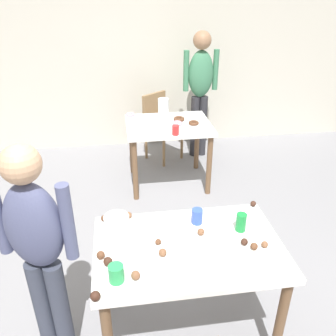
{
  "coord_description": "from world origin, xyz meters",
  "views": [
    {
      "loc": [
        -0.25,
        -1.75,
        2.17
      ],
      "look_at": [
        0.09,
        0.62,
        0.9
      ],
      "focal_mm": 38.1,
      "sensor_mm": 36.0,
      "label": 1
    }
  ],
  "objects_px": {
    "chair_far_table": "(160,122)",
    "mixing_bowl": "(117,222)",
    "dining_table_near": "(188,259)",
    "person_girl_near": "(38,245)",
    "dining_table_far": "(168,134)",
    "person_adult_far": "(200,84)",
    "soda_can": "(241,222)",
    "pitcher_far": "(163,108)"
  },
  "relations": [
    {
      "from": "chair_far_table",
      "to": "mixing_bowl",
      "type": "distance_m",
      "value": 2.6
    },
    {
      "from": "chair_far_table",
      "to": "mixing_bowl",
      "type": "height_order",
      "value": "chair_far_table"
    },
    {
      "from": "dining_table_near",
      "to": "soda_can",
      "type": "xyz_separation_m",
      "value": [
        0.35,
        0.1,
        0.17
      ]
    },
    {
      "from": "dining_table_far",
      "to": "person_adult_far",
      "type": "bearing_deg",
      "value": 53.85
    },
    {
      "from": "person_girl_near",
      "to": "person_adult_far",
      "type": "height_order",
      "value": "person_adult_far"
    },
    {
      "from": "person_girl_near",
      "to": "mixing_bowl",
      "type": "xyz_separation_m",
      "value": [
        0.42,
        0.29,
        -0.1
      ]
    },
    {
      "from": "dining_table_near",
      "to": "pitcher_far",
      "type": "xyz_separation_m",
      "value": [
        0.15,
        2.28,
        0.21
      ]
    },
    {
      "from": "dining_table_far",
      "to": "soda_can",
      "type": "distance_m",
      "value": 1.96
    },
    {
      "from": "dining_table_far",
      "to": "person_adult_far",
      "type": "xyz_separation_m",
      "value": [
        0.51,
        0.7,
        0.36
      ]
    },
    {
      "from": "chair_far_table",
      "to": "person_girl_near",
      "type": "distance_m",
      "value": 3.0
    },
    {
      "from": "chair_far_table",
      "to": "dining_table_far",
      "type": "bearing_deg",
      "value": -89.08
    },
    {
      "from": "chair_far_table",
      "to": "dining_table_near",
      "type": "bearing_deg",
      "value": -93.39
    },
    {
      "from": "person_girl_near",
      "to": "mixing_bowl",
      "type": "height_order",
      "value": "person_girl_near"
    },
    {
      "from": "mixing_bowl",
      "to": "person_adult_far",
      "type": "bearing_deg",
      "value": 66.01
    },
    {
      "from": "dining_table_far",
      "to": "pitcher_far",
      "type": "distance_m",
      "value": 0.33
    },
    {
      "from": "dining_table_near",
      "to": "mixing_bowl",
      "type": "bearing_deg",
      "value": 150.25
    },
    {
      "from": "dining_table_near",
      "to": "soda_can",
      "type": "relative_size",
      "value": 9.31
    },
    {
      "from": "dining_table_near",
      "to": "pitcher_far",
      "type": "distance_m",
      "value": 2.29
    },
    {
      "from": "person_adult_far",
      "to": "dining_table_near",
      "type": "bearing_deg",
      "value": -104.07
    },
    {
      "from": "dining_table_near",
      "to": "person_girl_near",
      "type": "xyz_separation_m",
      "value": [
        -0.85,
        -0.04,
        0.25
      ]
    },
    {
      "from": "soda_can",
      "to": "pitcher_far",
      "type": "height_order",
      "value": "pitcher_far"
    },
    {
      "from": "chair_far_table",
      "to": "pitcher_far",
      "type": "distance_m",
      "value": 0.6
    },
    {
      "from": "dining_table_near",
      "to": "person_girl_near",
      "type": "bearing_deg",
      "value": -177.02
    },
    {
      "from": "soda_can",
      "to": "dining_table_near",
      "type": "bearing_deg",
      "value": -164.81
    },
    {
      "from": "dining_table_near",
      "to": "dining_table_far",
      "type": "bearing_deg",
      "value": 85.1
    },
    {
      "from": "person_girl_near",
      "to": "pitcher_far",
      "type": "height_order",
      "value": "person_girl_near"
    },
    {
      "from": "person_girl_near",
      "to": "soda_can",
      "type": "xyz_separation_m",
      "value": [
        1.2,
        0.14,
        -0.08
      ]
    },
    {
      "from": "person_girl_near",
      "to": "soda_can",
      "type": "relative_size",
      "value": 12.2
    },
    {
      "from": "dining_table_far",
      "to": "pitcher_far",
      "type": "height_order",
      "value": "pitcher_far"
    },
    {
      "from": "dining_table_far",
      "to": "person_girl_near",
      "type": "xyz_separation_m",
      "value": [
        -1.02,
        -2.09,
        0.26
      ]
    },
    {
      "from": "dining_table_far",
      "to": "person_girl_near",
      "type": "height_order",
      "value": "person_girl_near"
    },
    {
      "from": "dining_table_near",
      "to": "person_girl_near",
      "type": "distance_m",
      "value": 0.88
    },
    {
      "from": "chair_far_table",
      "to": "mixing_bowl",
      "type": "xyz_separation_m",
      "value": [
        -0.59,
        -2.51,
        0.29
      ]
    },
    {
      "from": "dining_table_far",
      "to": "person_girl_near",
      "type": "bearing_deg",
      "value": -116.12
    },
    {
      "from": "chair_far_table",
      "to": "person_adult_far",
      "type": "xyz_separation_m",
      "value": [
        0.52,
        -0.01,
        0.49
      ]
    },
    {
      "from": "dining_table_near",
      "to": "dining_table_far",
      "type": "height_order",
      "value": "same"
    },
    {
      "from": "dining_table_near",
      "to": "person_girl_near",
      "type": "relative_size",
      "value": 0.76
    },
    {
      "from": "pitcher_far",
      "to": "person_girl_near",
      "type": "bearing_deg",
      "value": -113.26
    },
    {
      "from": "person_adult_far",
      "to": "mixing_bowl",
      "type": "bearing_deg",
      "value": -113.99
    },
    {
      "from": "pitcher_far",
      "to": "chair_far_table",
      "type": "bearing_deg",
      "value": 88.49
    },
    {
      "from": "person_adult_far",
      "to": "mixing_bowl",
      "type": "height_order",
      "value": "person_adult_far"
    },
    {
      "from": "person_girl_near",
      "to": "person_adult_far",
      "type": "bearing_deg",
      "value": 61.15
    }
  ]
}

